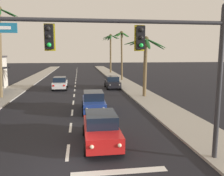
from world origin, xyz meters
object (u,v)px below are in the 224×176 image
Objects in this scene: sedan_parked_nearest_kerb at (112,82)px; palm_right_farthest at (111,46)px; sedan_third_in_queue at (94,101)px; palm_right_second at (146,53)px; sedan_oncoming_far at (60,83)px; traffic_signal_mast at (142,52)px; sedan_lead_at_stop_bar at (101,128)px; palm_right_third at (122,44)px.

sedan_parked_nearest_kerb is 25.66m from palm_right_farthest.
sedan_third_in_queue is 38.49m from palm_right_farthest.
sedan_parked_nearest_kerb is at bearing 110.59° from palm_right_second.
sedan_third_in_queue is at bearing -136.89° from palm_right_second.
sedan_third_in_queue and sedan_oncoming_far have the same top height.
sedan_oncoming_far is 0.48× the size of palm_right_farthest.
sedan_oncoming_far is 27.34m from palm_right_farthest.
sedan_third_in_queue is 13.13m from sedan_parked_nearest_kerb.
palm_right_farthest is (3.09, 24.84, 5.64)m from sedan_parked_nearest_kerb.
traffic_signal_mast reaches higher than palm_right_second.
sedan_lead_at_stop_bar is 29.87m from palm_right_third.
palm_right_second is (6.07, 12.73, 3.97)m from sedan_lead_at_stop_bar.
palm_right_third is (4.85, 31.31, 1.56)m from traffic_signal_mast.
traffic_signal_mast is at bearing -96.09° from palm_right_farthest.
palm_right_farthest reaches higher than sedan_parked_nearest_kerb.
palm_right_third is at bearing 77.57° from sedan_lead_at_stop_bar.
sedan_parked_nearest_kerb is (3.42, 19.76, 0.00)m from sedan_lead_at_stop_bar.
palm_right_third is (6.32, 28.65, 5.60)m from sedan_lead_at_stop_bar.
sedan_oncoming_far is at bearing -112.43° from palm_right_farthest.
palm_right_farthest is at bearing 80.21° from sedan_third_in_queue.
palm_right_second is at bearing 64.52° from sedan_lead_at_stop_bar.
palm_right_third is at bearing 89.10° from palm_right_second.
palm_right_second is at bearing 73.36° from traffic_signal_mast.
sedan_lead_at_stop_bar is 7.08m from sedan_third_in_queue.
sedan_oncoming_far is 1.00× the size of sedan_parked_nearest_kerb.
palm_right_third is at bearing 81.20° from traffic_signal_mast.
palm_right_second reaches higher than sedan_oncoming_far.
palm_right_farthest is (10.21, 24.73, 5.64)m from sedan_oncoming_far.
traffic_signal_mast is 31.73m from palm_right_third.
sedan_lead_at_stop_bar and sedan_parked_nearest_kerb have the same top height.
palm_right_second is at bearing -36.17° from sedan_oncoming_far.
sedan_third_in_queue is 0.48× the size of palm_right_farthest.
sedan_lead_at_stop_bar is 20.06m from sedan_parked_nearest_kerb.
traffic_signal_mast is 23.46m from sedan_oncoming_far.
palm_right_farthest is (0.19, 15.94, 0.04)m from palm_right_third.
sedan_parked_nearest_kerb is at bearing 75.04° from sedan_third_in_queue.
sedan_parked_nearest_kerb is at bearing -97.09° from palm_right_farthest.
palm_right_second reaches higher than sedan_third_in_queue.
palm_right_farthest reaches higher than palm_right_third.
traffic_signal_mast is at bearing -61.11° from sedan_lead_at_stop_bar.
traffic_signal_mast reaches higher than sedan_oncoming_far.
sedan_third_in_queue is (0.03, 7.08, 0.00)m from sedan_lead_at_stop_bar.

